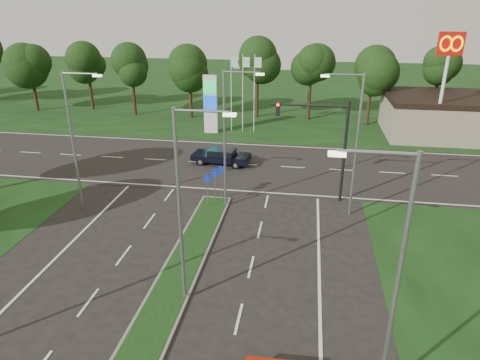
# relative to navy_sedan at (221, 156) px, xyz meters

# --- Properties ---
(verge_far) EXTENTS (160.00, 50.00, 0.02)m
(verge_far) POSITION_rel_navy_sedan_xyz_m (1.07, 31.10, -0.71)
(verge_far) COLOR black
(verge_far) RESTS_ON ground
(cross_road) EXTENTS (160.00, 12.00, 0.02)m
(cross_road) POSITION_rel_navy_sedan_xyz_m (1.07, 0.10, -0.71)
(cross_road) COLOR black
(cross_road) RESTS_ON ground
(median_kerb) EXTENTS (2.00, 26.00, 0.12)m
(median_kerb) POSITION_rel_navy_sedan_xyz_m (1.07, -19.90, -0.65)
(median_kerb) COLOR slate
(median_kerb) RESTS_ON ground
(commercial_building) EXTENTS (16.00, 9.00, 4.00)m
(commercial_building) POSITION_rel_navy_sedan_xyz_m (23.07, 12.10, 1.29)
(commercial_building) COLOR gray
(commercial_building) RESTS_ON ground
(streetlight_median_near) EXTENTS (2.53, 0.22, 9.00)m
(streetlight_median_near) POSITION_rel_navy_sedan_xyz_m (2.07, -17.90, 4.37)
(streetlight_median_near) COLOR gray
(streetlight_median_near) RESTS_ON ground
(streetlight_median_far) EXTENTS (2.53, 0.22, 9.00)m
(streetlight_median_far) POSITION_rel_navy_sedan_xyz_m (2.07, -7.90, 4.37)
(streetlight_median_far) COLOR gray
(streetlight_median_far) RESTS_ON ground
(streetlight_left_far) EXTENTS (2.53, 0.22, 9.00)m
(streetlight_left_far) POSITION_rel_navy_sedan_xyz_m (-7.23, -9.90, 4.37)
(streetlight_left_far) COLOR gray
(streetlight_left_far) RESTS_ON ground
(streetlight_right_far) EXTENTS (2.53, 0.22, 9.00)m
(streetlight_right_far) POSITION_rel_navy_sedan_xyz_m (9.87, -7.90, 4.37)
(streetlight_right_far) COLOR gray
(streetlight_right_far) RESTS_ON ground
(streetlight_right_near) EXTENTS (2.53, 0.22, 9.00)m
(streetlight_right_near) POSITION_rel_navy_sedan_xyz_m (9.87, -21.90, 4.37)
(streetlight_right_near) COLOR gray
(streetlight_right_near) RESTS_ON ground
(traffic_signal) EXTENTS (5.10, 0.42, 7.00)m
(traffic_signal) POSITION_rel_navy_sedan_xyz_m (8.26, -5.90, 3.94)
(traffic_signal) COLOR black
(traffic_signal) RESTS_ON ground
(median_signs) EXTENTS (1.16, 1.76, 2.38)m
(median_signs) POSITION_rel_navy_sedan_xyz_m (1.07, -7.50, 1.00)
(median_signs) COLOR gray
(median_signs) RESTS_ON ground
(gas_pylon) EXTENTS (5.80, 1.26, 8.00)m
(gas_pylon) POSITION_rel_navy_sedan_xyz_m (-2.72, 9.15, 2.49)
(gas_pylon) COLOR silver
(gas_pylon) RESTS_ON ground
(mcdonalds_sign) EXTENTS (2.20, 0.47, 10.40)m
(mcdonalds_sign) POSITION_rel_navy_sedan_xyz_m (19.07, 8.07, 7.28)
(mcdonalds_sign) COLOR silver
(mcdonalds_sign) RESTS_ON ground
(treeline_far) EXTENTS (6.00, 6.00, 9.90)m
(treeline_far) POSITION_rel_navy_sedan_xyz_m (1.17, 16.03, 6.12)
(treeline_far) COLOR black
(treeline_far) RESTS_ON ground
(navy_sedan) EXTENTS (5.00, 2.48, 1.32)m
(navy_sedan) POSITION_rel_navy_sedan_xyz_m (0.00, 0.00, 0.00)
(navy_sedan) COLOR black
(navy_sedan) RESTS_ON ground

